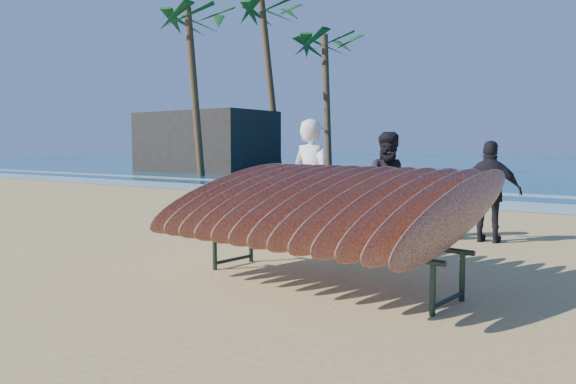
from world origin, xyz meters
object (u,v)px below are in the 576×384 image
palm_left (194,23)px  palm_mid (327,47)px  person_white (312,183)px  person_dark_a (391,186)px  building (205,142)px  person_dark_b (490,192)px  surfboard_rack (325,204)px  palm_right (271,15)px

palm_left → palm_mid: (4.04, 6.14, -0.76)m
palm_mid → palm_left: bearing=-123.3°
person_white → palm_mid: size_ratio=0.25×
person_dark_a → palm_mid: size_ratio=0.23×
person_dark_a → person_white: bearing=-153.0°
person_white → person_dark_a: size_ratio=1.10×
building → palm_mid: (7.37, 1.99, 5.17)m
person_dark_b → palm_left: (-17.94, 11.24, 6.89)m
person_dark_b → palm_mid: size_ratio=0.21×
person_dark_a → palm_left: size_ratio=0.21×
person_dark_b → surfboard_rack: bearing=74.5°
person_dark_b → palm_left: size_ratio=0.19×
building → person_dark_a: bearing=-39.1°
surfboard_rack → person_white: person_white is taller
building → palm_mid: 9.22m
person_dark_b → palm_right: (-17.54, 17.04, 8.28)m
person_dark_b → person_white: bearing=36.8°
person_dark_a → palm_mid: 22.84m
surfboard_rack → palm_left: (-17.24, 15.14, 6.81)m
person_dark_b → building: bearing=-41.2°
person_white → building: bearing=-34.5°
person_dark_a → building: bearing=110.1°
surfboard_rack → building: (-20.57, 19.29, 0.88)m
palm_left → palm_mid: size_ratio=1.10×
person_dark_b → palm_mid: palm_mid is taller
palm_left → palm_mid: 7.39m
person_dark_a → palm_right: bearing=101.4°
person_white → person_dark_a: (0.76, 1.21, -0.09)m
person_white → building: building is taller
person_dark_b → person_dark_a: bearing=22.7°
person_dark_b → building: (-21.28, 15.39, 0.97)m
palm_left → palm_right: bearing=86.0°
surfboard_rack → palm_left: palm_left is taller
surfboard_rack → palm_right: 28.09m
person_dark_a → palm_right: (-16.14, 17.78, 8.21)m
surfboard_rack → person_dark_b: (0.70, 3.90, -0.09)m
palm_mid → palm_right: bearing=-174.6°
surfboard_rack → person_white: size_ratio=1.72×
person_dark_a → surfboard_rack: bearing=-108.4°
surfboard_rack → palm_right: size_ratio=0.34×
person_white → palm_mid: 23.40m
person_white → palm_right: bearing=-43.2°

